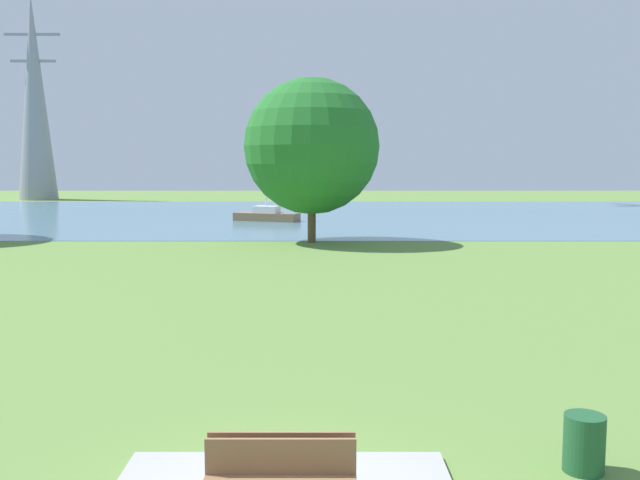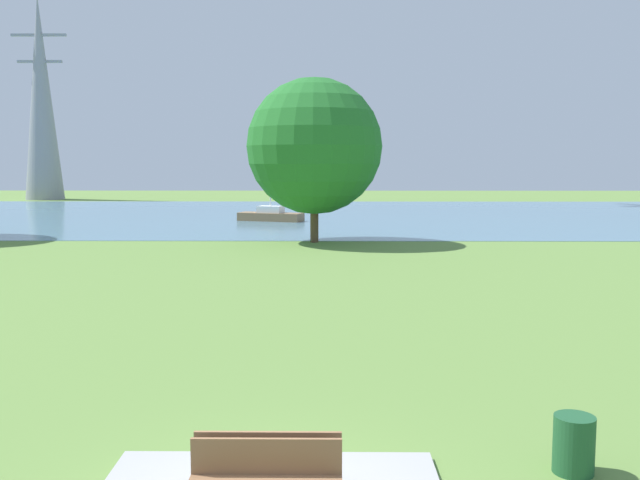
% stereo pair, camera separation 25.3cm
% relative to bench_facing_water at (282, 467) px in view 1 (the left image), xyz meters
% --- Properties ---
extents(ground_plane, '(160.00, 160.00, 0.00)m').
position_rel_bench_facing_water_xyz_m(ground_plane, '(0.00, 21.73, -0.47)').
color(ground_plane, olive).
extents(bench_facing_water, '(1.80, 0.48, 0.89)m').
position_rel_bench_facing_water_xyz_m(bench_facing_water, '(0.00, 0.00, 0.00)').
color(bench_facing_water, tan).
rests_on(bench_facing_water, concrete_pad).
extents(litter_bin, '(0.56, 0.56, 0.80)m').
position_rel_bench_facing_water_xyz_m(litter_bin, '(4.11, 0.91, -0.07)').
color(litter_bin, '#1E512D').
rests_on(litter_bin, ground).
extents(water_surface, '(140.00, 40.00, 0.02)m').
position_rel_bench_facing_water_xyz_m(water_surface, '(0.00, 49.73, -0.46)').
color(water_surface, teal).
rests_on(water_surface, ground).
extents(sailboat_brown, '(5.03, 3.01, 6.43)m').
position_rel_bench_facing_water_xyz_m(sailboat_brown, '(-3.47, 43.16, -0.01)').
color(sailboat_brown, brown).
rests_on(sailboat_brown, water_surface).
extents(tree_east_near, '(7.26, 7.26, 8.78)m').
position_rel_bench_facing_water_xyz_m(tree_east_near, '(0.02, 29.28, 4.68)').
color(tree_east_near, brown).
rests_on(tree_east_near, ground).
extents(electricity_pylon, '(6.40, 4.40, 23.76)m').
position_rel_bench_facing_water_xyz_m(electricity_pylon, '(-32.70, 74.33, 11.42)').
color(electricity_pylon, gray).
rests_on(electricity_pylon, ground).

